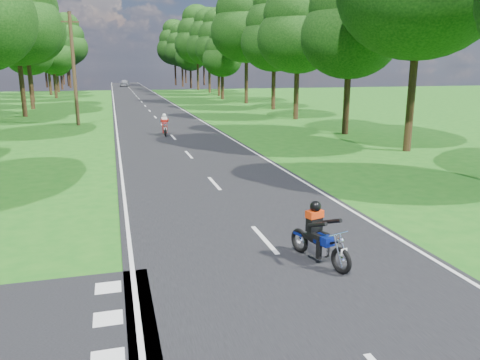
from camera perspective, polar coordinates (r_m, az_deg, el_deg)
name	(u,v)px	position (r m, az deg, el deg)	size (l,w,h in m)	color
ground	(294,273)	(10.17, 6.56, -11.22)	(160.00, 160.00, 0.00)	#185B14
main_road	(142,102)	(58.80, -11.89, 9.29)	(7.00, 140.00, 0.02)	black
road_markings	(142,103)	(56.93, -11.91, 9.17)	(7.40, 140.00, 0.01)	silver
treeline	(145,36)	(68.90, -11.56, 16.79)	(40.00, 115.35, 14.78)	black
telegraph_pole	(74,69)	(36.63, -19.60, 12.65)	(1.20, 0.26, 8.00)	#382616
rider_near_blue	(320,233)	(10.49, 9.73, -6.36)	(0.55, 1.65, 1.38)	navy
rider_far_red	(165,124)	(29.99, -9.17, 6.71)	(0.54, 1.62, 1.35)	#AD220D
distant_car	(125,83)	(104.34, -13.87, 11.41)	(1.70, 4.22, 1.44)	#ACAFB3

